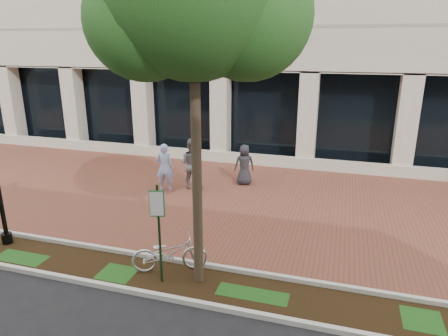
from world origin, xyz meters
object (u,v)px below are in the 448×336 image
(locked_bicycle, at_px, (170,253))
(pedestrian_mid, at_px, (192,164))
(pedestrian_right, at_px, (244,165))
(parking_sign, at_px, (159,222))
(pedestrian_left, at_px, (165,167))

(locked_bicycle, xyz_separation_m, pedestrian_mid, (-1.61, 5.67, 0.49))
(pedestrian_right, bearing_deg, pedestrian_mid, 5.71)
(parking_sign, distance_m, pedestrian_right, 7.19)
(pedestrian_left, relative_size, pedestrian_right, 1.13)
(parking_sign, xyz_separation_m, pedestrian_left, (-2.49, 5.63, -0.62))
(locked_bicycle, xyz_separation_m, pedestrian_right, (0.21, 6.64, 0.32))
(parking_sign, relative_size, pedestrian_left, 1.32)
(parking_sign, height_order, pedestrian_right, parking_sign)
(pedestrian_left, distance_m, pedestrian_right, 3.10)
(locked_bicycle, relative_size, pedestrian_mid, 0.95)
(pedestrian_left, xyz_separation_m, pedestrian_mid, (0.87, 0.55, 0.06))
(parking_sign, relative_size, pedestrian_mid, 1.24)
(parking_sign, relative_size, pedestrian_right, 1.50)
(pedestrian_mid, distance_m, pedestrian_right, 2.08)
(locked_bicycle, relative_size, pedestrian_left, 1.01)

